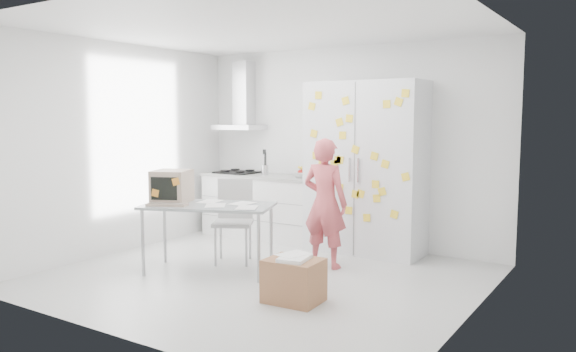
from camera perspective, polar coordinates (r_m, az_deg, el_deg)
The scene contains 10 objects.
floor at distance 6.27m, azimuth -2.67°, elevation -10.30°, with size 4.50×4.00×0.02m, color silver.
walls at distance 6.63m, azimuth 0.88°, elevation 2.54°, with size 4.52×4.01×2.70m.
ceiling at distance 6.10m, azimuth -2.80°, elevation 14.96°, with size 4.50×4.00×0.02m, color white.
counter_run at distance 8.20m, azimuth -2.61°, elevation -2.97°, with size 1.84×0.63×1.28m.
range_hood at distance 8.48m, azimuth -4.64°, elevation 7.39°, with size 0.70×0.48×1.01m.
tall_cabinet at distance 7.28m, azimuth 7.88°, elevation 0.82°, with size 1.50×0.68×2.20m.
person at distance 6.53m, azimuth 3.78°, elevation -2.77°, with size 0.55×0.36×1.51m, color #CB4F54.
desk at distance 6.49m, azimuth -10.45°, elevation -1.91°, with size 1.60×1.20×1.14m.
chair at distance 6.85m, azimuth -5.52°, elevation -3.98°, with size 0.62×0.62×1.00m.
cardboard_box at distance 5.42m, azimuth 0.59°, elevation -10.49°, with size 0.53×0.44×0.45m.
Camera 1 is at (3.50, -4.90, 1.75)m, focal length 35.00 mm.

